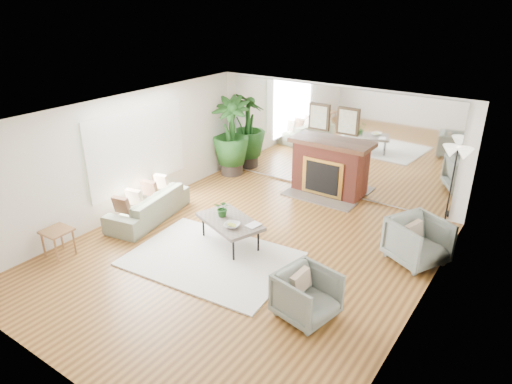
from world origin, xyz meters
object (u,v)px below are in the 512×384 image
Objects in this scene: coffee_table at (230,222)px; side_table at (57,234)px; armchair_back at (418,241)px; floor_lamp at (456,160)px; fireplace at (327,168)px; armchair_front at (307,295)px; sofa at (148,206)px; potted_ficus at (231,134)px.

side_table is (-2.24, -2.03, -0.03)m from coffee_table.
armchair_back is 0.52× the size of floor_lamp.
fireplace is 2.59× the size of armchair_front.
armchair_front reaches higher than coffee_table.
sofa is (-2.45, -3.17, -0.37)m from fireplace.
sofa is 3.81× the size of side_table.
sofa reaches higher than coffee_table.
sofa is 6.08m from floor_lamp.
fireplace is at bearing 176.63° from floor_lamp.
armchair_back reaches higher than armchair_front.
coffee_table is at bearing -53.07° from potted_ficus.
fireplace is at bearing 34.60° from armchair_front.
floor_lamp reaches higher than side_table.
fireplace is at bearing 84.70° from armchair_back.
floor_lamp is (0.95, 3.92, 1.09)m from armchair_front.
coffee_table is 1.83× the size of armchair_front.
armchair_front is at bearing 13.09° from side_table.
armchair_back reaches higher than sofa.
armchair_back is at bearing -33.28° from fireplace.
potted_ficus is (-4.35, 3.92, 0.71)m from armchair_front.
potted_ficus is 1.18× the size of floor_lamp.
fireplace reaches higher than side_table.
potted_ficus reaches higher than armchair_front.
armchair_front reaches higher than side_table.
potted_ficus is 5.31m from floor_lamp.
floor_lamp is at bearing 43.12° from coffee_table.
fireplace reaches higher than potted_ficus.
armchair_back is at bearing 95.62° from sofa.
sofa is at bearing -87.15° from potted_ficus.
side_table is 7.36m from floor_lamp.
fireplace is 2.32× the size of armchair_back.
fireplace is at bearing 131.76° from sofa.
armchair_back is at bearing 32.91° from side_table.
fireplace is 1.04× the size of sofa.
side_table is 0.30× the size of floor_lamp.
armchair_back is at bearing 24.39° from coffee_table.
armchair_back is 5.47m from potted_ficus.
potted_ficus reaches higher than coffee_table.
fireplace is at bearing 82.38° from coffee_table.
floor_lamp reaches higher than coffee_table.
coffee_table is 1.64× the size of armchair_back.
coffee_table is 3.02m from side_table.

